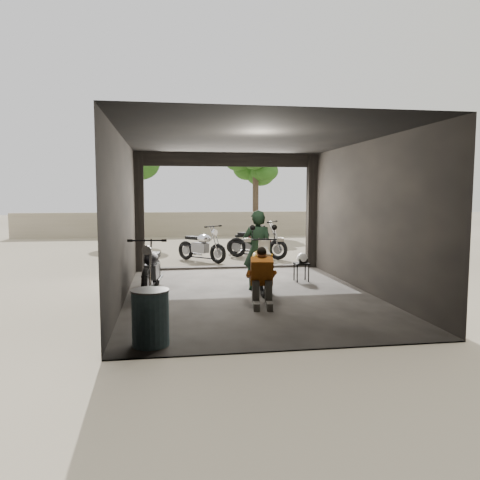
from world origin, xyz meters
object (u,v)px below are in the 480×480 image
object	(u,v)px
outside_bike_c	(257,240)
main_bike	(259,264)
stool	(301,266)
helmet	(302,258)
outside_bike_b	(250,239)
rider	(258,251)
mechanic	(262,279)
outside_bike_a	(201,243)
oil_drum	(150,319)
sign_post	(327,215)
left_bike	(151,265)

from	to	relation	value
outside_bike_c	main_bike	bearing A→B (deg)	-156.47
stool	helmet	size ratio (longest dim) A/B	1.68
outside_bike_b	helmet	bearing A→B (deg)	174.71
rider	mechanic	world-z (taller)	rider
outside_bike_a	oil_drum	world-z (taller)	outside_bike_a
outside_bike_a	main_bike	bearing A→B (deg)	-122.66
helmet	oil_drum	world-z (taller)	oil_drum
outside_bike_b	sign_post	size ratio (longest dim) A/B	0.67
rider	oil_drum	bearing A→B (deg)	72.72
mechanic	helmet	xyz separation A→B (m)	(1.44, 2.31, 0.05)
sign_post	oil_drum	bearing A→B (deg)	-130.17
mechanic	main_bike	bearing A→B (deg)	88.90
helmet	oil_drum	distance (m)	5.42
rider	outside_bike_b	bearing A→B (deg)	-83.90
helmet	oil_drum	xyz separation A→B (m)	(-3.40, -4.22, -0.19)
outside_bike_a	helmet	xyz separation A→B (m)	(2.11, -3.80, 0.01)
left_bike	stool	size ratio (longest dim) A/B	3.79
outside_bike_b	sign_post	world-z (taller)	sign_post
outside_bike_b	helmet	distance (m)	5.57
main_bike	oil_drum	world-z (taller)	main_bike
mechanic	sign_post	world-z (taller)	sign_post
left_bike	outside_bike_b	size ratio (longest dim) A/B	1.19
stool	outside_bike_c	bearing A→B (deg)	93.61
outside_bike_c	stool	world-z (taller)	outside_bike_c
helmet	outside_bike_a	bearing A→B (deg)	108.68
outside_bike_a	oil_drum	xyz separation A→B (m)	(-1.28, -8.02, -0.18)
left_bike	main_bike	bearing A→B (deg)	-0.70
outside_bike_a	outside_bike_b	bearing A→B (deg)	0.32
sign_post	mechanic	bearing A→B (deg)	-125.48
rider	oil_drum	world-z (taller)	rider
outside_bike_a	sign_post	size ratio (longest dim) A/B	0.77
outside_bike_c	helmet	world-z (taller)	outside_bike_c
mechanic	stool	bearing A→B (deg)	66.33
main_bike	rider	distance (m)	0.30
rider	stool	size ratio (longest dim) A/B	3.78
left_bike	helmet	size ratio (longest dim) A/B	6.39
left_bike	outside_bike_a	world-z (taller)	left_bike
left_bike	outside_bike_c	bearing A→B (deg)	63.07
rider	sign_post	distance (m)	4.41
rider	sign_post	bearing A→B (deg)	-114.43
main_bike	helmet	distance (m)	1.51
outside_bike_b	helmet	size ratio (longest dim) A/B	5.39
left_bike	outside_bike_b	world-z (taller)	left_bike
oil_drum	outside_bike_a	bearing A→B (deg)	80.90
left_bike	outside_bike_a	distance (m)	4.60
rider	helmet	xyz separation A→B (m)	(1.23, 0.75, -0.29)
mechanic	stool	size ratio (longest dim) A/B	2.33
rider	mechanic	distance (m)	1.61
outside_bike_b	outside_bike_c	bearing A→B (deg)	171.84
outside_bike_c	left_bike	bearing A→B (deg)	-179.67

